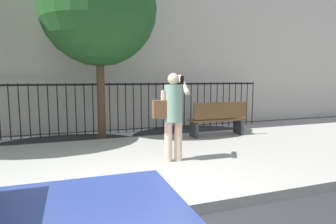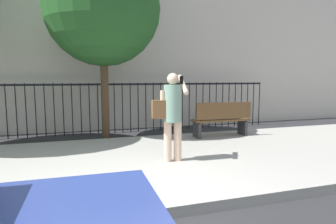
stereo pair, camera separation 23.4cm
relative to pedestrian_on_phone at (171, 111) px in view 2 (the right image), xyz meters
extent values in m
cube|color=#9E9B93|center=(-1.23, 0.30, -1.06)|extent=(28.00, 4.40, 0.15)
cube|color=black|center=(-1.23, 4.00, 0.42)|extent=(12.00, 0.04, 0.06)
cylinder|color=black|center=(-3.66, 4.00, -0.33)|extent=(0.03, 0.03, 1.60)
cylinder|color=black|center=(-3.40, 4.00, -0.33)|extent=(0.03, 0.03, 1.60)
cylinder|color=black|center=(-3.15, 4.00, -0.33)|extent=(0.03, 0.03, 1.60)
cylinder|color=black|center=(-2.89, 4.00, -0.33)|extent=(0.03, 0.03, 1.60)
cylinder|color=black|center=(-2.64, 4.00, -0.33)|extent=(0.03, 0.03, 1.60)
cylinder|color=black|center=(-2.38, 4.00, -0.33)|extent=(0.03, 0.03, 1.60)
cylinder|color=black|center=(-2.13, 4.00, -0.33)|extent=(0.03, 0.03, 1.60)
cylinder|color=black|center=(-1.87, 4.00, -0.33)|extent=(0.03, 0.03, 1.60)
cylinder|color=black|center=(-1.61, 4.00, -0.33)|extent=(0.03, 0.03, 1.60)
cylinder|color=black|center=(-1.36, 4.00, -0.33)|extent=(0.03, 0.03, 1.60)
cylinder|color=black|center=(-1.10, 4.00, -0.33)|extent=(0.03, 0.03, 1.60)
cylinder|color=black|center=(-0.85, 4.00, -0.33)|extent=(0.03, 0.03, 1.60)
cylinder|color=black|center=(-0.59, 4.00, -0.33)|extent=(0.03, 0.03, 1.60)
cylinder|color=black|center=(-0.34, 4.00, -0.33)|extent=(0.03, 0.03, 1.60)
cylinder|color=black|center=(-0.08, 4.00, -0.33)|extent=(0.03, 0.03, 1.60)
cylinder|color=black|center=(0.17, 4.00, -0.33)|extent=(0.03, 0.03, 1.60)
cylinder|color=black|center=(0.43, 4.00, -0.33)|extent=(0.03, 0.03, 1.60)
cylinder|color=black|center=(0.68, 4.00, -0.33)|extent=(0.03, 0.03, 1.60)
cylinder|color=black|center=(0.94, 4.00, -0.33)|extent=(0.03, 0.03, 1.60)
cylinder|color=black|center=(1.19, 4.00, -0.33)|extent=(0.03, 0.03, 1.60)
cylinder|color=black|center=(1.45, 4.00, -0.33)|extent=(0.03, 0.03, 1.60)
cylinder|color=black|center=(1.70, 4.00, -0.33)|extent=(0.03, 0.03, 1.60)
cylinder|color=black|center=(1.96, 4.00, -0.33)|extent=(0.03, 0.03, 1.60)
cylinder|color=black|center=(2.22, 4.00, -0.33)|extent=(0.03, 0.03, 1.60)
cylinder|color=black|center=(2.47, 4.00, -0.33)|extent=(0.03, 0.03, 1.60)
cylinder|color=black|center=(2.73, 4.00, -0.33)|extent=(0.03, 0.03, 1.60)
cylinder|color=black|center=(2.98, 4.00, -0.33)|extent=(0.03, 0.03, 1.60)
cylinder|color=black|center=(3.24, 4.00, -0.33)|extent=(0.03, 0.03, 1.60)
cylinder|color=black|center=(3.49, 4.00, -0.33)|extent=(0.03, 0.03, 1.60)
cylinder|color=black|center=(3.75, 4.00, -0.33)|extent=(0.03, 0.03, 1.60)
cylinder|color=black|center=(4.00, 4.00, -0.33)|extent=(0.03, 0.03, 1.60)
cylinder|color=black|center=(4.26, 4.00, -0.33)|extent=(0.03, 0.03, 1.60)
cylinder|color=black|center=(4.51, 4.00, -0.33)|extent=(0.03, 0.03, 1.60)
cylinder|color=black|center=(4.77, 4.00, -0.33)|extent=(0.03, 0.03, 1.60)
cylinder|color=beige|center=(0.13, -0.01, -0.60)|extent=(0.15, 0.15, 0.77)
cylinder|color=beige|center=(-0.07, 0.00, -0.60)|extent=(0.15, 0.15, 0.77)
cylinder|color=gray|center=(0.03, 0.00, 0.14)|extent=(0.36, 0.36, 0.70)
sphere|color=beige|center=(0.03, 0.00, 0.60)|extent=(0.22, 0.22, 0.22)
cylinder|color=beige|center=(0.23, -0.01, 0.49)|extent=(0.12, 0.49, 0.38)
cylinder|color=beige|center=(-0.17, 0.01, 0.12)|extent=(0.09, 0.09, 0.53)
cube|color=black|center=(0.17, -0.07, 0.58)|extent=(0.07, 0.01, 0.15)
cube|color=brown|center=(-0.23, 0.01, 0.03)|extent=(0.29, 0.17, 0.34)
cube|color=brown|center=(2.04, 1.87, -0.53)|extent=(1.60, 0.45, 0.05)
cube|color=brown|center=(2.04, 1.68, -0.25)|extent=(1.60, 0.06, 0.44)
cube|color=#333338|center=(1.34, 1.87, -0.78)|extent=(0.08, 0.41, 0.40)
cube|color=#333338|center=(2.74, 1.87, -0.78)|extent=(0.08, 0.41, 0.40)
cylinder|color=#4C3823|center=(-0.97, 3.02, 0.25)|extent=(0.22, 0.22, 2.77)
sphere|color=#235623|center=(-0.97, 3.02, 2.50)|extent=(3.12, 3.12, 3.12)
camera|label=1|loc=(-1.90, -5.03, 0.61)|focal=30.50mm
camera|label=2|loc=(-1.68, -5.11, 0.61)|focal=30.50mm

